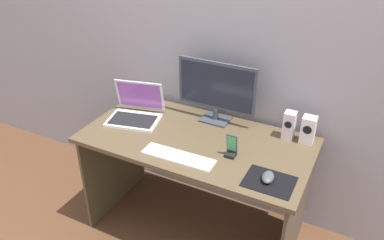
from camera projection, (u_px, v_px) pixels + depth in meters
ground_plane at (196, 227)px, 2.63m from camera, size 8.00×8.00×0.00m
wall_back at (226, 34)px, 2.33m from camera, size 6.00×0.04×2.50m
desk at (196, 159)px, 2.35m from camera, size 1.36×0.70×0.72m
monitor at (216, 89)px, 2.36m from camera, size 0.51×0.14×0.40m
speaker_right at (308, 130)px, 2.20m from camera, size 0.08×0.08×0.17m
speaker_near_monitor at (289, 125)px, 2.24m from camera, size 0.07×0.07×0.17m
laptop at (136, 112)px, 2.47m from camera, size 0.37×0.34×0.23m
keyboard_external at (178, 157)px, 2.10m from camera, size 0.42×0.12×0.01m
mousepad at (269, 182)px, 1.92m from camera, size 0.25×0.20×0.00m
mouse at (268, 177)px, 1.92m from camera, size 0.07×0.11×0.04m
phone_in_dock at (231, 148)px, 2.10m from camera, size 0.06×0.05×0.14m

